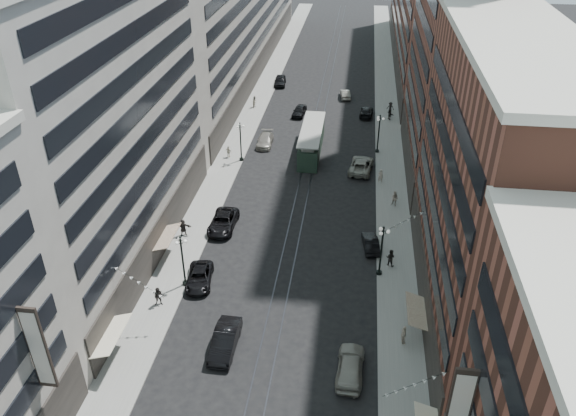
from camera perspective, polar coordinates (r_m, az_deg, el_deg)
The scene contains 36 objects.
ground at distance 80.46m, azimuth 2.44°, elevation 5.98°, with size 220.00×220.00×0.00m, color black.
sidewalk_west at distance 90.96m, azimuth -3.97°, elevation 9.05°, with size 4.00×180.00×0.15m, color gray.
sidewalk_east at distance 89.50m, azimuth 10.14°, elevation 8.25°, with size 4.00×180.00×0.15m, color gray.
rail_west at distance 89.63m, azimuth 2.58°, elevation 8.71°, with size 0.12×180.00×0.02m, color #2D2D33.
rail_east at distance 89.54m, azimuth 3.49°, elevation 8.65°, with size 0.12×180.00×0.02m, color #2D2D33.
building_west_mid at distance 54.89m, azimuth -18.13°, elevation 8.00°, with size 8.00×36.00×28.00m, color #AAA497.
building_west_far at distance 113.00m, azimuth -4.78°, elevation 20.25°, with size 8.00×90.00×26.00m, color #AAA497.
building_east_mid at distance 47.56m, azimuth 19.87°, elevation 1.33°, with size 8.00×30.00×24.00m, color brown.
building_east_tower at distance 70.72m, azimuth 17.20°, elevation 19.13°, with size 8.00×26.00×42.00m, color brown.
building_east_far at distance 120.18m, azimuth 13.31°, elevation 19.75°, with size 8.00×72.00×24.00m, color brown.
lamppost_sw_far at distance 53.33m, azimuth -10.66°, elevation -5.14°, with size 1.03×1.14×5.52m.
lamppost_sw_mid at distance 75.93m, azimuth -4.84°, elevation 6.86°, with size 1.03×1.14×5.52m.
lamppost_se_far at distance 54.46m, azimuth 9.47°, elevation -4.15°, with size 1.03×1.14×5.52m.
lamppost_se_mid at distance 79.04m, azimuth 9.20°, elevation 7.58°, with size 1.03×1.14×5.52m.
streetcar at distance 78.89m, azimuth 2.40°, elevation 6.77°, with size 2.88×13.00×3.60m.
car_2 at distance 54.82m, azimuth -8.99°, elevation -6.97°, with size 2.30×4.99×1.39m, color black.
car_4 at distance 45.87m, azimuth 6.35°, elevation -15.65°, with size 2.10×5.21×1.77m, color gray.
car_5 at distance 47.84m, azimuth -6.42°, elevation -13.23°, with size 1.86×5.34×1.76m, color black.
pedestrian_2 at distance 52.66m, azimuth -12.99°, elevation -8.76°, with size 0.91×0.50×1.88m, color black.
pedestrian_4 at distance 48.73m, azimuth 11.67°, elevation -12.52°, with size 1.05×0.48×1.80m, color beige.
car_7 at distance 62.41m, azimuth -6.61°, elevation -1.42°, with size 2.67×5.80×1.61m, color black.
car_8 at distance 81.47m, azimuth -2.34°, elevation 6.89°, with size 2.10×5.16×1.50m, color gray.
car_9 at distance 105.97m, azimuth -0.81°, elevation 12.81°, with size 2.02×5.01×1.71m, color black.
car_10 at distance 59.44m, azimuth 8.40°, elevation -3.54°, with size 1.45×4.17×1.37m, color black.
car_11 at distance 74.70m, azimuth 7.45°, elevation 4.36°, with size 2.78×6.03×1.68m, color gray.
car_12 at distance 92.66m, azimuth 7.97°, elevation 9.67°, with size 1.98×4.86×1.41m, color black.
car_13 at distance 91.94m, azimuth 1.16°, elevation 9.83°, with size 1.83×4.54×1.55m, color black.
car_14 at distance 100.06m, azimuth 5.83°, elevation 11.45°, with size 1.50×4.30×1.42m, color gray.
pedestrian_5 at distance 61.55m, azimuth -10.61°, elevation -1.96°, with size 1.77×0.51×1.91m, color black.
pedestrian_6 at distance 77.86m, azimuth -6.06°, elevation 5.71°, with size 0.95×0.43×1.62m, color #BDB69D.
pedestrian_7 at distance 56.96m, azimuth 10.36°, elevation -4.99°, with size 0.90×0.49×1.85m, color black.
pedestrian_8 at distance 71.86m, azimuth 9.37°, elevation 3.26°, with size 0.66×0.44×1.82m, color #AC9E8E.
pedestrian_9 at distance 94.01m, azimuth 10.35°, elevation 10.01°, with size 1.17×0.48×1.81m, color black.
pedestrian_extra_0 at distance 67.03m, azimuth 10.79°, elevation 0.95°, with size 0.90×0.50×1.86m, color #B3A394.
pedestrian_extra_1 at distance 91.34m, azimuth 10.30°, elevation 9.37°, with size 1.65×0.47×1.78m, color black.
pedestrian_extra_2 at distance 95.15m, azimuth -3.38°, elevation 10.75°, with size 0.92×0.50×1.89m, color #A59E89.
Camera 1 is at (5.96, -12.59, 34.19)m, focal length 35.00 mm.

